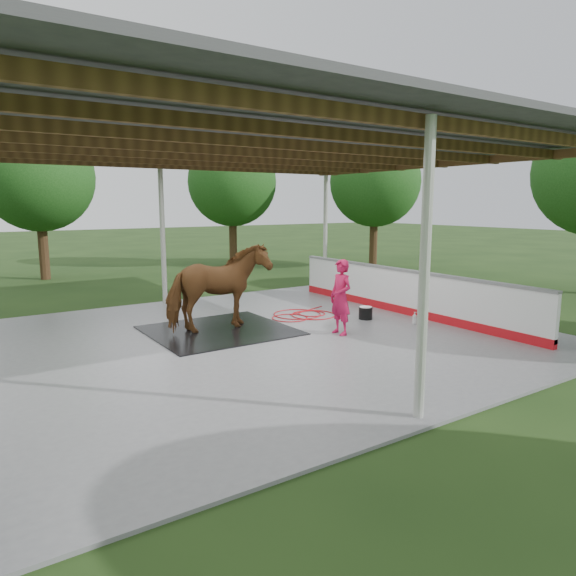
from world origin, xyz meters
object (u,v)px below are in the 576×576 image
horse (218,288)px  handler (341,297)px  wash_bucket (366,313)px  dasher_board (403,293)px

horse → handler: 2.67m
horse → wash_bucket: bearing=-105.1°
dasher_board → handler: 2.81m
dasher_board → wash_bucket: size_ratio=24.04×
handler → wash_bucket: size_ratio=4.88×
handler → wash_bucket: 1.77m
handler → dasher_board: bearing=105.7°
dasher_board → handler: size_ratio=4.93×
dasher_board → horse: horse is taller
dasher_board → wash_bucket: bearing=178.3°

